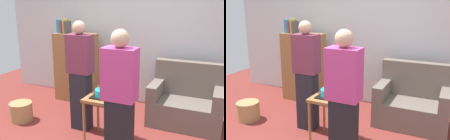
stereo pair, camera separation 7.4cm
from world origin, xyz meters
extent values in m
cube|color=silver|center=(0.00, 2.05, 1.35)|extent=(6.00, 0.10, 2.70)
cube|color=#6B6056|center=(0.86, 1.39, 0.20)|extent=(1.10, 0.70, 0.40)
cube|color=#6B6056|center=(0.86, 1.66, 0.68)|extent=(1.10, 0.16, 0.56)
cube|color=#6B6056|center=(0.39, 1.39, 0.52)|extent=(0.16, 0.70, 0.24)
cube|color=#6B6056|center=(1.33, 1.39, 0.52)|extent=(0.16, 0.70, 0.24)
cube|color=olive|center=(-1.26, 1.63, 0.65)|extent=(0.80, 0.36, 1.30)
cube|color=teal|center=(-1.57, 1.63, 1.43)|extent=(0.06, 0.20, 0.25)
cube|color=#7F3D93|center=(-1.51, 1.63, 1.41)|extent=(0.04, 0.22, 0.22)
cube|color=gold|center=(-1.46, 1.63, 1.43)|extent=(0.05, 0.17, 0.26)
cube|color=#4C4C51|center=(-1.41, 1.63, 1.41)|extent=(0.03, 0.20, 0.22)
cube|color=olive|center=(-0.10, 0.47, 0.62)|extent=(0.48, 0.48, 0.04)
cylinder|color=olive|center=(-0.31, 0.26, 0.30)|extent=(0.04, 0.04, 0.60)
cylinder|color=olive|center=(0.11, 0.26, 0.30)|extent=(0.04, 0.04, 0.60)
cylinder|color=olive|center=(-0.31, 0.68, 0.30)|extent=(0.04, 0.04, 0.60)
cylinder|color=olive|center=(0.11, 0.68, 0.30)|extent=(0.04, 0.04, 0.60)
cube|color=black|center=(-0.10, 0.47, 0.65)|extent=(0.32, 0.32, 0.02)
cylinder|color=teal|center=(-0.10, 0.47, 0.70)|extent=(0.26, 0.26, 0.09)
cylinder|color=#F2CC4C|center=(-0.03, 0.47, 0.77)|extent=(0.01, 0.01, 0.06)
cylinder|color=#F2CC4C|center=(-0.04, 0.53, 0.77)|extent=(0.01, 0.01, 0.05)
cylinder|color=#EA668C|center=(-0.11, 0.54, 0.77)|extent=(0.01, 0.01, 0.06)
cylinder|color=#66B2E5|center=(-0.17, 0.51, 0.77)|extent=(0.01, 0.01, 0.06)
cylinder|color=#F2CC4C|center=(-0.17, 0.43, 0.77)|extent=(0.01, 0.01, 0.06)
cylinder|color=#EA668C|center=(-0.12, 0.38, 0.78)|extent=(0.01, 0.01, 0.06)
cylinder|color=#EA668C|center=(-0.05, 0.41, 0.77)|extent=(0.01, 0.01, 0.06)
cube|color=#23232D|center=(-0.56, 0.63, 0.44)|extent=(0.28, 0.20, 0.88)
cube|color=#75334C|center=(-0.56, 0.63, 1.16)|extent=(0.36, 0.22, 0.56)
sphere|color=#D1A889|center=(-0.56, 0.63, 1.53)|extent=(0.19, 0.19, 0.19)
cube|color=black|center=(0.36, -0.11, 0.44)|extent=(0.28, 0.20, 0.88)
cube|color=#C6428E|center=(0.36, -0.11, 1.16)|extent=(0.36, 0.22, 0.56)
sphere|color=#D1A889|center=(0.36, -0.11, 1.53)|extent=(0.19, 0.19, 0.19)
cylinder|color=#A88451|center=(-1.60, 0.46, 0.15)|extent=(0.36, 0.36, 0.30)
camera|label=1|loc=(1.34, -2.53, 1.91)|focal=41.85mm
camera|label=2|loc=(1.41, -2.50, 1.91)|focal=41.85mm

